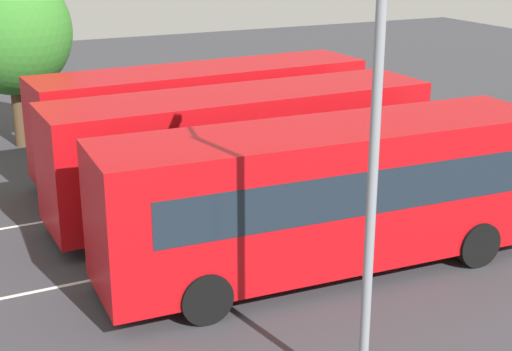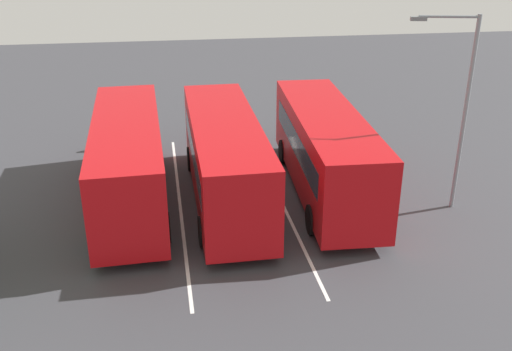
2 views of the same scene
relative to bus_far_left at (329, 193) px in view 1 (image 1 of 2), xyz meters
The scene contains 9 objects.
ground_plane 4.41m from the bus_far_left, 94.60° to the left, with size 69.98×69.98×0.00m, color #38383D.
bus_far_left is the anchor object (origin of this frame).
bus_center_left 4.14m from the bus_far_left, 93.28° to the left, with size 10.63×2.84×3.44m.
bus_center_right 7.90m from the bus_far_left, 89.10° to the left, with size 10.69×3.05×3.44m.
pedestrian 10.87m from the bus_far_left, 53.12° to the left, with size 0.41×0.41×1.70m.
street_lamp 5.46m from the bus_far_left, 114.62° to the right, with size 0.65×2.42×7.47m.
depot_tree 14.74m from the bus_far_left, 108.71° to the left, with size 4.23×3.81×6.34m.
lane_stripe_outer_left 2.73m from the bus_far_left, 99.38° to the left, with size 14.37×0.12×0.01m, color silver.
lane_stripe_inner_left 6.30m from the bus_far_left, 93.05° to the left, with size 14.37×0.12×0.01m, color silver.
Camera 1 is at (-8.09, -17.77, 7.68)m, focal length 53.25 mm.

